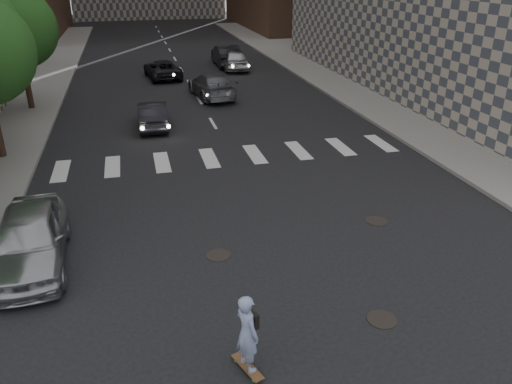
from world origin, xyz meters
TOP-DOWN VIEW (x-y plane):
  - ground at (0.00, 0.00)m, footprint 160.00×160.00m
  - sidewalk_right at (14.50, 20.00)m, footprint 13.00×80.00m
  - tree_c at (-9.45, 19.14)m, footprint 4.20×4.20m
  - manhole_a at (1.20, -2.50)m, footprint 0.70×0.70m
  - manhole_b at (-2.00, 1.20)m, footprint 0.70×0.70m
  - manhole_c at (3.30, 2.00)m, footprint 0.70×0.70m
  - skateboarder at (-2.20, -3.28)m, footprint 0.61×0.94m
  - silver_sedan at (-7.00, 2.00)m, footprint 2.08×4.69m
  - traffic_car_a at (-3.03, 14.07)m, footprint 1.49×4.01m
  - traffic_car_b at (0.88, 19.57)m, footprint 2.61×5.31m
  - traffic_car_c at (-1.64, 26.00)m, footprint 2.69×4.86m
  - traffic_car_d at (4.09, 28.00)m, footprint 2.24×4.80m
  - traffic_car_e at (3.73, 29.58)m, footprint 1.76×5.02m

SIDE VIEW (x-z plane):
  - ground at x=0.00m, z-range 0.00..0.00m
  - manhole_a at x=1.20m, z-range 0.00..0.02m
  - manhole_b at x=-2.00m, z-range 0.00..0.02m
  - manhole_c at x=3.30m, z-range 0.00..0.02m
  - sidewalk_right at x=14.50m, z-range 0.00..0.15m
  - traffic_car_c at x=-1.64m, z-range 0.00..1.29m
  - traffic_car_a at x=-3.03m, z-range 0.00..1.31m
  - traffic_car_b at x=0.88m, z-range 0.00..1.49m
  - silver_sedan at x=-7.00m, z-range 0.00..1.57m
  - traffic_car_d at x=4.09m, z-range 0.00..1.59m
  - traffic_car_e at x=3.73m, z-range 0.00..1.65m
  - skateboarder at x=-2.20m, z-range 0.04..1.87m
  - tree_c at x=-9.45m, z-range 1.35..7.95m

